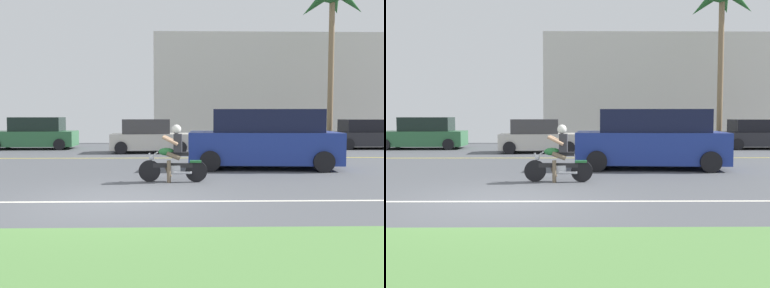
% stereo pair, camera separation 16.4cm
% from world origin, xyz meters
% --- Properties ---
extents(ground, '(56.00, 30.00, 0.04)m').
position_xyz_m(ground, '(0.00, 3.00, -0.02)').
color(ground, '#4C4F54').
extents(grass_median, '(56.00, 3.80, 0.06)m').
position_xyz_m(grass_median, '(0.00, -4.10, 0.03)').
color(grass_median, '#548442').
rests_on(grass_median, ground).
extents(lane_line_near, '(50.40, 0.12, 0.01)m').
position_xyz_m(lane_line_near, '(0.00, -0.02, 0.00)').
color(lane_line_near, silver).
rests_on(lane_line_near, ground).
extents(lane_line_far, '(50.40, 0.12, 0.01)m').
position_xyz_m(lane_line_far, '(0.00, 8.64, 0.00)').
color(lane_line_far, yellow).
rests_on(lane_line_far, ground).
extents(motorcyclist, '(1.77, 0.58, 1.48)m').
position_xyz_m(motorcyclist, '(1.11, 2.51, 0.62)').
color(motorcyclist, black).
rests_on(motorcyclist, ground).
extents(suv_nearby, '(5.01, 2.42, 1.90)m').
position_xyz_m(suv_nearby, '(4.00, 5.30, 0.93)').
color(suv_nearby, navy).
rests_on(suv_nearby, ground).
extents(parked_car_0, '(4.36, 2.06, 1.61)m').
position_xyz_m(parked_car_0, '(-6.20, 13.45, 0.75)').
color(parked_car_0, '#2D663D').
rests_on(parked_car_0, ground).
extents(parked_car_1, '(3.71, 2.08, 1.53)m').
position_xyz_m(parked_car_1, '(-0.14, 11.28, 0.72)').
color(parked_car_1, beige).
rests_on(parked_car_1, ground).
extents(parked_car_2, '(4.45, 2.12, 1.64)m').
position_xyz_m(parked_car_2, '(5.13, 13.11, 0.76)').
color(parked_car_2, '#2D663D').
rests_on(parked_car_2, ground).
extents(parked_car_3, '(4.37, 2.05, 1.50)m').
position_xyz_m(parked_car_3, '(11.07, 13.37, 0.70)').
color(parked_car_3, '#232328').
rests_on(parked_car_3, ground).
extents(palm_tree_0, '(3.71, 3.86, 8.94)m').
position_xyz_m(palm_tree_0, '(9.61, 15.26, 7.57)').
color(palm_tree_0, '#846B4C').
rests_on(palm_tree_0, ground).
extents(building_far, '(16.15, 4.00, 7.04)m').
position_xyz_m(building_far, '(7.61, 21.00, 3.52)').
color(building_far, beige).
rests_on(building_far, ground).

